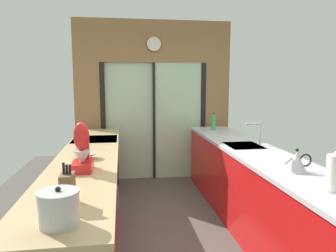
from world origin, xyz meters
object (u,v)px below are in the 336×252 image
at_px(kettle, 297,162).
at_px(paper_towel_roll, 335,173).
at_px(mixing_bowl, 88,155).
at_px(soap_bottle, 213,123).
at_px(oven_range, 96,173).
at_px(stand_mixer, 82,152).
at_px(stock_pot, 59,208).
at_px(knife_block, 68,189).

relative_size(kettle, paper_towel_roll, 0.89).
distance_m(mixing_bowl, soap_bottle, 2.46).
bearing_deg(kettle, oven_range, 134.14).
distance_m(oven_range, paper_towel_roll, 3.01).
height_order(stand_mixer, stock_pot, stand_mixer).
distance_m(oven_range, soap_bottle, 1.97).
distance_m(kettle, soap_bottle, 2.43).
xyz_separation_m(soap_bottle, paper_towel_roll, (0.00, -2.91, 0.01)).
height_order(knife_block, stand_mixer, stand_mixer).
relative_size(knife_block, stand_mixer, 0.63).
bearing_deg(stand_mixer, mixing_bowl, 90.00).
height_order(mixing_bowl, soap_bottle, soap_bottle).
distance_m(oven_range, kettle, 2.64).
distance_m(knife_block, soap_bottle, 3.40).
bearing_deg(mixing_bowl, stand_mixer, -90.00).
bearing_deg(oven_range, stand_mixer, -89.32).
height_order(mixing_bowl, stock_pot, stock_pot).
height_order(knife_block, soap_bottle, soap_bottle).
bearing_deg(stock_pot, knife_block, 90.01).
relative_size(mixing_bowl, stand_mixer, 0.52).
height_order(stand_mixer, paper_towel_roll, stand_mixer).
xyz_separation_m(knife_block, soap_bottle, (1.78, 2.89, 0.02)).
bearing_deg(paper_towel_roll, kettle, 89.76).
bearing_deg(knife_block, paper_towel_roll, -0.46).
bearing_deg(stand_mixer, soap_bottle, 50.15).
bearing_deg(soap_bottle, stock_pot, -119.25).
relative_size(mixing_bowl, kettle, 0.87).
distance_m(stand_mixer, kettle, 1.81).
bearing_deg(oven_range, paper_towel_roll, -52.41).
xyz_separation_m(kettle, paper_towel_roll, (-0.00, -0.48, 0.04)).
bearing_deg(stock_pot, oven_range, 90.41).
distance_m(stand_mixer, soap_bottle, 2.78).
bearing_deg(kettle, stock_pot, -157.18).
relative_size(soap_bottle, paper_towel_roll, 0.96).
distance_m(oven_range, mixing_bowl, 1.23).
xyz_separation_m(oven_range, paper_towel_roll, (1.80, -2.34, 0.59)).
bearing_deg(knife_block, soap_bottle, 58.41).
height_order(mixing_bowl, knife_block, knife_block).
height_order(oven_range, kettle, kettle).
bearing_deg(kettle, soap_bottle, 90.05).
relative_size(oven_range, stock_pot, 4.21).
bearing_deg(paper_towel_roll, stock_pot, -171.41).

